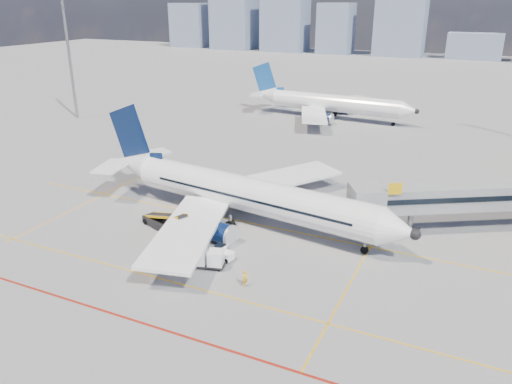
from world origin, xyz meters
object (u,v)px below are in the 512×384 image
Objects in this scene: main_aircraft at (238,193)px; cargo_dolly at (207,258)px; belt_loader at (161,222)px; baggage_tug at (222,253)px; ramp_worker at (245,279)px; second_aircraft at (328,103)px.

cargo_dolly is at bearing -70.10° from main_aircraft.
belt_loader is (-6.49, -5.60, -2.50)m from main_aircraft.
baggage_tug is at bearing 1.95° from belt_loader.
ramp_worker is at bearing -52.86° from main_aircraft.
cargo_dolly is 2.25× the size of ramp_worker.
main_aircraft is 9.67m from baggage_tug.
second_aircraft is at bearing 104.55° from main_aircraft.
baggage_tug is at bearing -64.68° from main_aircraft.
second_aircraft is at bearing 111.25° from belt_loader.
ramp_worker is (13.42, -6.74, 0.04)m from belt_loader.
second_aircraft is at bearing 107.45° from baggage_tug.
cargo_dolly is (2.33, -10.87, -2.26)m from main_aircraft.
main_aircraft is at bearing 116.63° from baggage_tug.
baggage_tug is 0.32× the size of belt_loader.
belt_loader is at bearing -86.54° from second_aircraft.
cargo_dolly is at bearing -9.41° from belt_loader.
main_aircraft reaches higher than baggage_tug.
belt_loader reaches higher than cargo_dolly.
belt_loader is at bearing 132.65° from cargo_dolly.
baggage_tug is at bearing -78.00° from second_aircraft.
main_aircraft is 14.36m from ramp_worker.
main_aircraft is 53.53m from second_aircraft.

